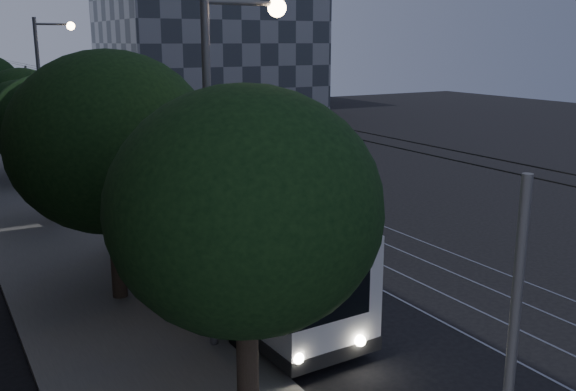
% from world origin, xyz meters
% --- Properties ---
extents(ground, '(120.00, 120.00, 0.00)m').
position_xyz_m(ground, '(0.00, 0.00, 0.00)').
color(ground, black).
rests_on(ground, ground).
extents(sidewalk, '(5.00, 90.00, 0.15)m').
position_xyz_m(sidewalk, '(-7.50, 20.00, 0.07)').
color(sidewalk, slate).
rests_on(sidewalk, ground).
extents(tram_rails, '(4.52, 90.00, 0.02)m').
position_xyz_m(tram_rails, '(2.50, 20.00, 0.01)').
color(tram_rails, '#95959D').
rests_on(tram_rails, ground).
extents(overhead_wires, '(2.23, 90.00, 6.00)m').
position_xyz_m(overhead_wires, '(-4.97, 20.00, 3.47)').
color(overhead_wires, black).
rests_on(overhead_wires, ground).
extents(building_distant_right, '(22.00, 18.00, 24.00)m').
position_xyz_m(building_distant_right, '(18.00, 55.00, 12.00)').
color(building_distant_right, '#353B43').
rests_on(building_distant_right, ground).
extents(trolleybus, '(3.06, 12.37, 5.63)m').
position_xyz_m(trolleybus, '(-4.10, 2.11, 1.69)').
color(trolleybus, silver).
rests_on(trolleybus, ground).
extents(pickup_silver, '(5.21, 7.12, 1.80)m').
position_xyz_m(pickup_silver, '(-2.87, 8.00, 0.90)').
color(pickup_silver, '#9DA1A5').
rests_on(pickup_silver, ground).
extents(car_white_a, '(2.52, 4.35, 1.39)m').
position_xyz_m(car_white_a, '(-2.70, 18.00, 0.70)').
color(car_white_a, '#B2B2B6').
rests_on(car_white_a, ground).
extents(car_white_b, '(2.07, 4.98, 1.44)m').
position_xyz_m(car_white_b, '(-2.70, 22.40, 0.72)').
color(car_white_b, silver).
rests_on(car_white_b, ground).
extents(car_white_c, '(1.37, 3.77, 1.23)m').
position_xyz_m(car_white_c, '(-2.70, 24.50, 0.62)').
color(car_white_c, silver).
rests_on(car_white_c, ground).
extents(car_white_d, '(3.53, 4.86, 1.54)m').
position_xyz_m(car_white_d, '(-3.17, 29.50, 0.77)').
color(car_white_d, silver).
rests_on(car_white_d, ground).
extents(tree_0, '(5.21, 5.21, 6.83)m').
position_xyz_m(tree_0, '(-6.50, -4.69, 4.48)').
color(tree_0, black).
rests_on(tree_0, ground).
extents(tree_1, '(5.73, 5.73, 7.36)m').
position_xyz_m(tree_1, '(-7.00, 2.89, 4.77)').
color(tree_1, black).
rests_on(tree_1, ground).
extents(tree_2, '(4.60, 4.60, 6.29)m').
position_xyz_m(tree_2, '(-7.00, 12.49, 4.20)').
color(tree_2, black).
rests_on(tree_2, ground).
extents(tree_3, '(3.93, 3.93, 5.63)m').
position_xyz_m(tree_3, '(-7.00, 20.66, 3.84)').
color(tree_3, black).
rests_on(tree_3, ground).
extents(tree_4, '(4.73, 4.73, 6.11)m').
position_xyz_m(tree_4, '(-6.50, 24.00, 3.97)').
color(tree_4, black).
rests_on(tree_4, ground).
extents(streetlamp_near, '(2.16, 0.44, 8.75)m').
position_xyz_m(streetlamp_near, '(-5.40, -1.35, 5.34)').
color(streetlamp_near, slate).
rests_on(streetlamp_near, ground).
extents(streetlamp_far, '(2.16, 0.44, 8.78)m').
position_xyz_m(streetlamp_far, '(-5.40, 21.73, 5.35)').
color(streetlamp_far, slate).
rests_on(streetlamp_far, ground).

